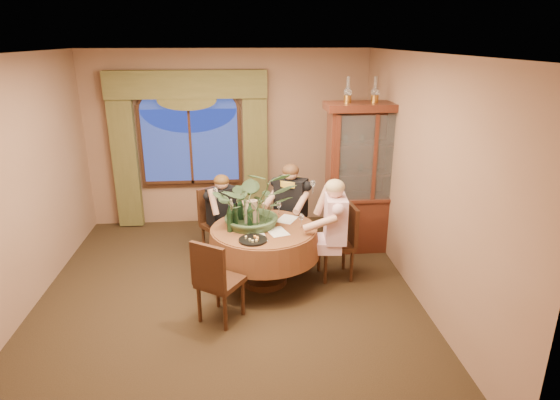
{
  "coord_description": "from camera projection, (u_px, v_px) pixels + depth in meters",
  "views": [
    {
      "loc": [
        0.19,
        -4.99,
        2.96
      ],
      "look_at": [
        0.65,
        0.31,
        1.1
      ],
      "focal_mm": 30.0,
      "sensor_mm": 36.0,
      "label": 1
    }
  ],
  "objects": [
    {
      "name": "floor",
      "position": [
        229.0,
        296.0,
        5.65
      ],
      "size": [
        5.0,
        5.0,
        0.0
      ],
      "primitive_type": "plane",
      "color": "black",
      "rests_on": "ground"
    },
    {
      "name": "wall_back",
      "position": [
        228.0,
        139.0,
        7.54
      ],
      "size": [
        4.5,
        0.0,
        4.5
      ],
      "primitive_type": "plane",
      "rotation": [
        1.57,
        0.0,
        0.0
      ],
      "color": "#886249",
      "rests_on": "ground"
    },
    {
      "name": "wall_right",
      "position": [
        421.0,
        180.0,
        5.37
      ],
      "size": [
        0.0,
        5.0,
        5.0
      ],
      "primitive_type": "plane",
      "rotation": [
        1.57,
        0.0,
        -1.57
      ],
      "color": "#886249",
      "rests_on": "ground"
    },
    {
      "name": "ceiling",
      "position": [
        219.0,
        53.0,
        4.73
      ],
      "size": [
        5.0,
        5.0,
        0.0
      ],
      "primitive_type": "plane",
      "rotation": [
        3.14,
        0.0,
        0.0
      ],
      "color": "white",
      "rests_on": "wall_back"
    },
    {
      "name": "window",
      "position": [
        191.0,
        147.0,
        7.46
      ],
      "size": [
        1.62,
        0.1,
        1.32
      ],
      "primitive_type": null,
      "color": "navy",
      "rests_on": "wall_back"
    },
    {
      "name": "arched_transom",
      "position": [
        188.0,
        97.0,
        7.2
      ],
      "size": [
        1.6,
        0.06,
        0.44
      ],
      "primitive_type": null,
      "color": "navy",
      "rests_on": "wall_back"
    },
    {
      "name": "drapery_left",
      "position": [
        125.0,
        156.0,
        7.37
      ],
      "size": [
        0.38,
        0.14,
        2.32
      ],
      "primitive_type": "cube",
      "color": "#4E4C24",
      "rests_on": "floor"
    },
    {
      "name": "drapery_right",
      "position": [
        255.0,
        154.0,
        7.53
      ],
      "size": [
        0.38,
        0.14,
        2.32
      ],
      "primitive_type": "cube",
      "color": "#4E4C24",
      "rests_on": "floor"
    },
    {
      "name": "swag_valance",
      "position": [
        186.0,
        84.0,
        7.06
      ],
      "size": [
        2.45,
        0.16,
        0.42
      ],
      "primitive_type": null,
      "color": "#4E4C24",
      "rests_on": "wall_back"
    },
    {
      "name": "dining_table",
      "position": [
        264.0,
        255.0,
        5.85
      ],
      "size": [
        1.68,
        1.68,
        0.75
      ],
      "primitive_type": "cylinder",
      "rotation": [
        0.0,
        0.0,
        0.24
      ],
      "color": "maroon",
      "rests_on": "floor"
    },
    {
      "name": "china_cabinet",
      "position": [
        369.0,
        179.0,
        6.61
      ],
      "size": [
        1.32,
        0.52,
        2.13
      ],
      "primitive_type": "cube",
      "color": "#3D1C14",
      "rests_on": "floor"
    },
    {
      "name": "oil_lamp_left",
      "position": [
        348.0,
        90.0,
        6.17
      ],
      "size": [
        0.11,
        0.11,
        0.34
      ],
      "primitive_type": null,
      "color": "#A5722D",
      "rests_on": "china_cabinet"
    },
    {
      "name": "oil_lamp_center",
      "position": [
        375.0,
        90.0,
        6.2
      ],
      "size": [
        0.11,
        0.11,
        0.34
      ],
      "primitive_type": null,
      "color": "#A5722D",
      "rests_on": "china_cabinet"
    },
    {
      "name": "oil_lamp_right",
      "position": [
        402.0,
        89.0,
        6.23
      ],
      "size": [
        0.11,
        0.11,
        0.34
      ],
      "primitive_type": null,
      "color": "#A5722D",
      "rests_on": "china_cabinet"
    },
    {
      "name": "chair_right",
      "position": [
        336.0,
        242.0,
        5.96
      ],
      "size": [
        0.45,
        0.45,
        0.96
      ],
      "primitive_type": "cube",
      "rotation": [
        0.0,
        0.0,
        -4.63
      ],
      "color": "black",
      "rests_on": "floor"
    },
    {
      "name": "chair_back_right",
      "position": [
        288.0,
        221.0,
        6.66
      ],
      "size": [
        0.56,
        0.56,
        0.96
      ],
      "primitive_type": "cube",
      "rotation": [
        0.0,
        0.0,
        -3.57
      ],
      "color": "black",
      "rests_on": "floor"
    },
    {
      "name": "chair_back",
      "position": [
        219.0,
        224.0,
        6.55
      ],
      "size": [
        0.59,
        0.59,
        0.96
      ],
      "primitive_type": "cube",
      "rotation": [
        0.0,
        0.0,
        -2.53
      ],
      "color": "black",
      "rests_on": "floor"
    },
    {
      "name": "chair_front_left",
      "position": [
        220.0,
        279.0,
        5.05
      ],
      "size": [
        0.58,
        0.58,
        0.96
      ],
      "primitive_type": "cube",
      "rotation": [
        0.0,
        0.0,
        -0.59
      ],
      "color": "black",
      "rests_on": "floor"
    },
    {
      "name": "person_pink",
      "position": [
        335.0,
        232.0,
        5.76
      ],
      "size": [
        0.49,
        0.53,
        1.37
      ],
      "primitive_type": null,
      "rotation": [
        0.0,
        0.0,
        1.49
      ],
      "color": "beige",
      "rests_on": "floor"
    },
    {
      "name": "person_back",
      "position": [
        222.0,
        217.0,
        6.45
      ],
      "size": [
        0.59,
        0.58,
        1.22
      ],
      "primitive_type": null,
      "rotation": [
        0.0,
        0.0,
        -2.53
      ],
      "color": "black",
      "rests_on": "floor"
    },
    {
      "name": "person_scarf",
      "position": [
        291.0,
        210.0,
        6.51
      ],
      "size": [
        0.64,
        0.62,
        1.35
      ],
      "primitive_type": null,
      "rotation": [
        0.0,
        0.0,
        -3.64
      ],
      "color": "black",
      "rests_on": "floor"
    },
    {
      "name": "stoneware_vase",
      "position": [
        253.0,
        212.0,
        5.78
      ],
      "size": [
        0.17,
        0.17,
        0.31
      ],
      "primitive_type": null,
      "color": "tan",
      "rests_on": "dining_table"
    },
    {
      "name": "centerpiece_plant",
      "position": [
        254.0,
        175.0,
        5.61
      ],
      "size": [
        1.01,
        1.12,
        0.87
      ],
      "primitive_type": "imported",
      "color": "#3B5633",
      "rests_on": "dining_table"
    },
    {
      "name": "olive_bowl",
      "position": [
        265.0,
        228.0,
        5.65
      ],
      "size": [
        0.15,
        0.15,
        0.05
      ],
      "primitive_type": "imported",
      "color": "#4F6135",
      "rests_on": "dining_table"
    },
    {
      "name": "cheese_platter",
      "position": [
        253.0,
        240.0,
        5.35
      ],
      "size": [
        0.33,
        0.33,
        0.02
      ],
      "primitive_type": "cylinder",
      "color": "black",
      "rests_on": "dining_table"
    },
    {
      "name": "wine_bottle_0",
      "position": [
        231.0,
        212.0,
        5.77
      ],
      "size": [
        0.07,
        0.07,
        0.33
      ],
      "primitive_type": "cylinder",
      "color": "tan",
      "rests_on": "dining_table"
    },
    {
      "name": "wine_bottle_1",
      "position": [
        230.0,
        219.0,
        5.56
      ],
      "size": [
        0.07,
        0.07,
        0.33
      ],
      "primitive_type": "cylinder",
      "color": "black",
      "rests_on": "dining_table"
    },
    {
      "name": "wine_bottle_2",
      "position": [
        235.0,
        217.0,
        5.62
      ],
      "size": [
        0.07,
        0.07,
        0.33
      ],
      "primitive_type": "cylinder",
      "color": "black",
      "rests_on": "dining_table"
    },
    {
      "name": "wine_bottle_3",
      "position": [
        240.0,
        209.0,
        5.86
      ],
      "size": [
        0.07,
        0.07,
        0.33
      ],
      "primitive_type": "cylinder",
      "color": "black",
      "rests_on": "dining_table"
    },
    {
      "name": "wine_bottle_4",
      "position": [
        250.0,
        216.0,
        5.64
      ],
      "size": [
        0.07,
        0.07,
        0.33
      ],
      "primitive_type": "cylinder",
      "color": "black",
      "rests_on": "dining_table"
    },
    {
      "name": "wine_bottle_5",
      "position": [
        247.0,
        214.0,
        5.71
      ],
      "size": [
        0.07,
        0.07,
        0.33
      ],
      "primitive_type": "cylinder",
      "color": "tan",
      "rests_on": "dining_table"
    },
    {
      "name": "tasting_paper_0",
      "position": [
        277.0,
        232.0,
        5.59
      ],
      "size": [
        0.29,
        0.35,
        0.0
      ],
      "primitive_type": "cube",
      "rotation": [
        0.0,
        0.0,
        0.31
      ],
      "color": "white",
      "rests_on": "dining_table"
    },
    {
      "name": "tasting_paper_1",
      "position": [
        287.0,
        219.0,
        5.98
      ],
      "size": [
        0.33,
        0.36,
        0.0
      ],
      "primitive_type": "cube",
      "rotation": [
        0.0,
        0.0,
        -0.5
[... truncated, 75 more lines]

